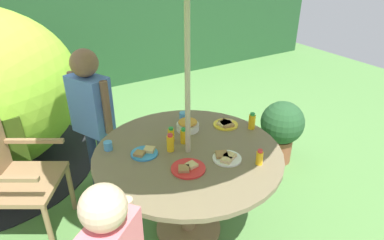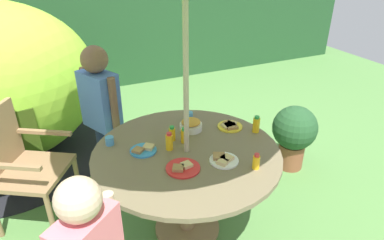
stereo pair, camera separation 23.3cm
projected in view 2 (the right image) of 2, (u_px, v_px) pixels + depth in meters
The scene contains 18 objects.
ground_plane at pixel (187, 229), 2.69m from camera, with size 10.00×10.00×0.02m, color #548442.
hedge_backdrop at pixel (93, 26), 5.13m from camera, with size 9.00×0.70×1.80m, color #234C28.
garden_table at pixel (187, 166), 2.41m from camera, with size 1.31×1.31×0.73m.
wooden_chair at pixel (19, 161), 2.56m from camera, with size 0.68×0.69×0.96m.
potted_plant at pixel (294, 133), 3.27m from camera, with size 0.43×0.43×0.65m.
child_in_blue_shirt at pixel (100, 101), 2.85m from camera, with size 0.31×0.41×1.30m.
snack_bowl at pixel (191, 125), 2.60m from camera, with size 0.17×0.17×0.09m.
plate_center_front at pixel (143, 150), 2.34m from camera, with size 0.19×0.19×0.03m.
plate_mid_right at pixel (183, 168), 2.16m from camera, with size 0.22×0.22×0.03m.
plate_front_edge at pixel (223, 160), 2.23m from camera, with size 0.19×0.19×0.03m.
plate_near_right at pixel (230, 126), 2.64m from camera, with size 0.19×0.19×0.03m.
juice_bottle_near_left at pixel (256, 162), 2.14m from camera, with size 0.05×0.05×0.11m.
juice_bottle_far_left at pixel (256, 125), 2.56m from camera, with size 0.05×0.05×0.13m.
juice_bottle_far_right at pixel (169, 142), 2.34m from camera, with size 0.05×0.05×0.13m.
juice_bottle_center_back at pixel (172, 134), 2.45m from camera, with size 0.05×0.05×0.11m.
juice_bottle_mid_left at pixel (184, 136), 2.43m from camera, with size 0.05×0.05×0.12m.
cup_near at pixel (110, 141), 2.41m from camera, with size 0.06×0.06×0.06m, color #4C99D8.
cup_far at pixel (189, 116), 2.74m from camera, with size 0.07×0.07×0.07m, color #4C99D8.
Camera 2 is at (-0.78, -1.82, 2.01)m, focal length 31.58 mm.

